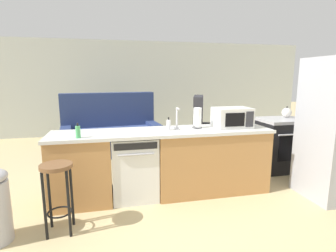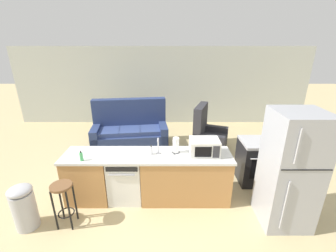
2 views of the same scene
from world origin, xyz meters
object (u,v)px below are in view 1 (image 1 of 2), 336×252
at_px(refrigerator, 336,130).
at_px(couch, 111,134).
at_px(bar_stool, 57,183).
at_px(dishwasher, 134,167).
at_px(stove_range, 281,144).
at_px(dish_soap_bottle, 78,132).
at_px(paper_towel_roll, 197,118).
at_px(kettle, 287,112).
at_px(soap_bottle, 169,125).
at_px(microwave, 232,118).
at_px(armchair, 207,134).

relative_size(refrigerator, couch, 0.88).
bearing_deg(bar_stool, dishwasher, 38.37).
bearing_deg(stove_range, dish_soap_bottle, -166.79).
distance_m(dishwasher, stove_range, 2.66).
distance_m(paper_towel_roll, couch, 2.61).
bearing_deg(stove_range, dishwasher, -168.09).
height_order(refrigerator, kettle, refrigerator).
relative_size(refrigerator, soap_bottle, 10.50).
bearing_deg(stove_range, microwave, -155.68).
xyz_separation_m(microwave, dish_soap_bottle, (-2.04, -0.22, -0.07)).
height_order(dishwasher, refrigerator, refrigerator).
bearing_deg(kettle, refrigerator, -97.83).
height_order(dishwasher, soap_bottle, soap_bottle).
bearing_deg(dishwasher, dish_soap_bottle, -161.80).
relative_size(soap_bottle, kettle, 0.86).
distance_m(dishwasher, dish_soap_bottle, 0.89).
bearing_deg(microwave, kettle, 26.15).
height_order(soap_bottle, bar_stool, soap_bottle).
xyz_separation_m(stove_range, kettle, (0.17, 0.13, 0.53)).
bearing_deg(kettle, stove_range, -142.29).
distance_m(paper_towel_roll, kettle, 1.97).
relative_size(kettle, couch, 0.10).
distance_m(stove_range, bar_stool, 3.65).
distance_m(paper_towel_roll, armchair, 2.28).
height_order(stove_range, dish_soap_bottle, dish_soap_bottle).
distance_m(kettle, armchair, 1.78).
xyz_separation_m(dishwasher, refrigerator, (2.60, -0.55, 0.50)).
bearing_deg(armchair, dish_soap_bottle, -137.53).
distance_m(couch, armchair, 2.11).
distance_m(stove_range, microwave, 1.46).
bearing_deg(couch, stove_range, -31.39).
bearing_deg(kettle, couch, 151.90).
bearing_deg(refrigerator, dish_soap_bottle, 174.17).
relative_size(soap_bottle, armchair, 0.15).
distance_m(soap_bottle, kettle, 2.40).
distance_m(dish_soap_bottle, kettle, 3.54).
height_order(dishwasher, microwave, microwave).
bearing_deg(microwave, paper_towel_roll, 171.52).
distance_m(refrigerator, kettle, 1.24).
height_order(stove_range, armchair, armchair).
height_order(microwave, bar_stool, microwave).
relative_size(dish_soap_bottle, bar_stool, 0.24).
bearing_deg(bar_stool, paper_towel_roll, 22.94).
relative_size(kettle, bar_stool, 0.28).
xyz_separation_m(dish_soap_bottle, armchair, (2.47, 2.26, -0.62)).
distance_m(dishwasher, armchair, 2.73).
bearing_deg(dishwasher, microwave, -0.05).
bearing_deg(couch, soap_bottle, -71.79).
bearing_deg(bar_stool, couch, 79.55).
bearing_deg(paper_towel_roll, dish_soap_bottle, -169.52).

